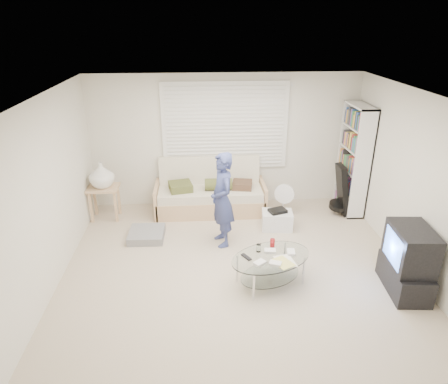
{
  "coord_description": "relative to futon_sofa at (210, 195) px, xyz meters",
  "views": [
    {
      "loc": [
        -0.53,
        -4.99,
        3.39
      ],
      "look_at": [
        -0.15,
        0.3,
        1.06
      ],
      "focal_mm": 32.0,
      "sensor_mm": 36.0,
      "label": 1
    }
  ],
  "objects": [
    {
      "name": "ground",
      "position": [
        0.3,
        -1.87,
        -0.33
      ],
      "size": [
        5.0,
        5.0,
        0.0
      ],
      "primitive_type": "plane",
      "color": "#BFAB94",
      "rests_on": "ground"
    },
    {
      "name": "room_shell",
      "position": [
        0.3,
        -1.39,
        1.3
      ],
      "size": [
        5.02,
        4.52,
        2.51
      ],
      "color": "silver",
      "rests_on": "ground"
    },
    {
      "name": "window_blinds",
      "position": [
        0.3,
        0.33,
        1.22
      ],
      "size": [
        2.32,
        0.08,
        1.62
      ],
      "color": "silver",
      "rests_on": "ground"
    },
    {
      "name": "futon_sofa",
      "position": [
        0.0,
        0.0,
        0.0
      ],
      "size": [
        2.04,
        0.82,
        1.0
      ],
      "color": "tan",
      "rests_on": "ground"
    },
    {
      "name": "grey_floor_pillow",
      "position": [
        -1.1,
        -0.97,
        -0.26
      ],
      "size": [
        0.59,
        0.59,
        0.13
      ],
      "primitive_type": "cube",
      "rotation": [
        0.0,
        0.0,
        -0.03
      ],
      "color": "slate",
      "rests_on": "ground"
    },
    {
      "name": "side_table",
      "position": [
        -1.92,
        -0.18,
        0.47
      ],
      "size": [
        0.54,
        0.44,
        1.07
      ],
      "color": "tan",
      "rests_on": "ground"
    },
    {
      "name": "bookshelf",
      "position": [
        2.63,
        -0.14,
        0.67
      ],
      "size": [
        0.32,
        0.84,
        2.0
      ],
      "color": "white",
      "rests_on": "ground"
    },
    {
      "name": "guitar_case",
      "position": [
        2.4,
        -0.34,
        0.1
      ],
      "size": [
        0.34,
        0.36,
        0.96
      ],
      "color": "black",
      "rests_on": "ground"
    },
    {
      "name": "floor_fan",
      "position": [
        1.34,
        -0.26,
        0.03
      ],
      "size": [
        0.38,
        0.25,
        0.61
      ],
      "color": "white",
      "rests_on": "ground"
    },
    {
      "name": "storage_bin",
      "position": [
        1.13,
        -0.79,
        -0.16
      ],
      "size": [
        0.55,
        0.42,
        0.36
      ],
      "color": "white",
      "rests_on": "ground"
    },
    {
      "name": "tv_unit",
      "position": [
        2.5,
        -2.61,
        0.12
      ],
      "size": [
        0.53,
        0.89,
        0.93
      ],
      "color": "black",
      "rests_on": "ground"
    },
    {
      "name": "coffee_table",
      "position": [
        0.73,
        -2.34,
        0.02
      ],
      "size": [
        1.34,
        1.11,
        0.55
      ],
      "color": "silver",
      "rests_on": "ground"
    },
    {
      "name": "standing_person",
      "position": [
        0.15,
        -1.22,
        0.44
      ],
      "size": [
        0.5,
        0.64,
        1.54
      ],
      "primitive_type": "imported",
      "rotation": [
        0.0,
        0.0,
        -1.32
      ],
      "color": "navy",
      "rests_on": "ground"
    }
  ]
}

